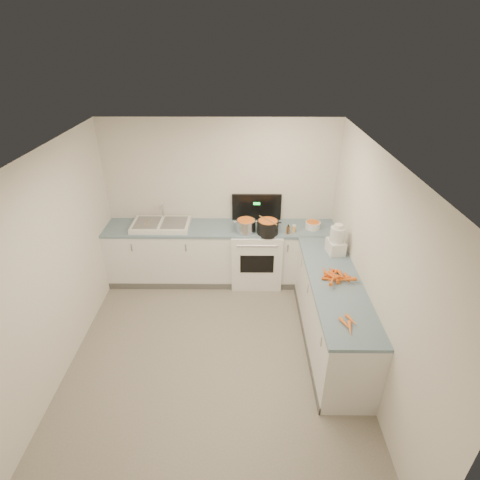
{
  "coord_description": "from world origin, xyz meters",
  "views": [
    {
      "loc": [
        0.34,
        -3.34,
        3.52
      ],
      "look_at": [
        0.3,
        1.1,
        1.05
      ],
      "focal_mm": 28.0,
      "sensor_mm": 36.0,
      "label": 1
    }
  ],
  "objects_px": {
    "sink": "(161,225)",
    "steel_pot": "(246,226)",
    "food_processor": "(336,241)",
    "stove": "(256,254)",
    "spice_jar": "(294,229)",
    "black_pot": "(268,228)",
    "mixing_bowl": "(313,225)",
    "extract_bottle": "(288,230)"
  },
  "relations": [
    {
      "from": "black_pot",
      "to": "mixing_bowl",
      "type": "distance_m",
      "value": 0.71
    },
    {
      "from": "sink",
      "to": "steel_pot",
      "type": "bearing_deg",
      "value": -6.48
    },
    {
      "from": "stove",
      "to": "sink",
      "type": "xyz_separation_m",
      "value": [
        -1.45,
        0.02,
        0.5
      ]
    },
    {
      "from": "food_processor",
      "to": "sink",
      "type": "bearing_deg",
      "value": 163.31
    },
    {
      "from": "extract_bottle",
      "to": "food_processor",
      "type": "height_order",
      "value": "food_processor"
    },
    {
      "from": "stove",
      "to": "steel_pot",
      "type": "xyz_separation_m",
      "value": [
        -0.17,
        -0.13,
        0.55
      ]
    },
    {
      "from": "stove",
      "to": "spice_jar",
      "type": "distance_m",
      "value": 0.76
    },
    {
      "from": "stove",
      "to": "black_pot",
      "type": "relative_size",
      "value": 4.39
    },
    {
      "from": "spice_jar",
      "to": "extract_bottle",
      "type": "bearing_deg",
      "value": -154.33
    },
    {
      "from": "sink",
      "to": "black_pot",
      "type": "bearing_deg",
      "value": -6.77
    },
    {
      "from": "mixing_bowl",
      "to": "black_pot",
      "type": "bearing_deg",
      "value": -166.75
    },
    {
      "from": "sink",
      "to": "spice_jar",
      "type": "relative_size",
      "value": 8.64
    },
    {
      "from": "spice_jar",
      "to": "food_processor",
      "type": "distance_m",
      "value": 0.77
    },
    {
      "from": "food_processor",
      "to": "extract_bottle",
      "type": "bearing_deg",
      "value": 136.51
    },
    {
      "from": "stove",
      "to": "spice_jar",
      "type": "relative_size",
      "value": 13.66
    },
    {
      "from": "stove",
      "to": "mixing_bowl",
      "type": "bearing_deg",
      "value": -0.86
    },
    {
      "from": "steel_pot",
      "to": "spice_jar",
      "type": "xyz_separation_m",
      "value": [
        0.71,
        -0.01,
        -0.03
      ]
    },
    {
      "from": "stove",
      "to": "extract_bottle",
      "type": "bearing_deg",
      "value": -22.06
    },
    {
      "from": "spice_jar",
      "to": "mixing_bowl",
      "type": "bearing_deg",
      "value": 22.92
    },
    {
      "from": "stove",
      "to": "black_pot",
      "type": "height_order",
      "value": "stove"
    },
    {
      "from": "spice_jar",
      "to": "food_processor",
      "type": "relative_size",
      "value": 0.24
    },
    {
      "from": "black_pot",
      "to": "sink",
      "type": "bearing_deg",
      "value": 173.23
    },
    {
      "from": "food_processor",
      "to": "stove",
      "type": "bearing_deg",
      "value": 144.63
    },
    {
      "from": "sink",
      "to": "mixing_bowl",
      "type": "bearing_deg",
      "value": -0.71
    },
    {
      "from": "black_pot",
      "to": "food_processor",
      "type": "relative_size",
      "value": 0.74
    },
    {
      "from": "steel_pot",
      "to": "mixing_bowl",
      "type": "relative_size",
      "value": 1.27
    },
    {
      "from": "stove",
      "to": "mixing_bowl",
      "type": "xyz_separation_m",
      "value": [
        0.84,
        -0.01,
        0.52
      ]
    },
    {
      "from": "food_processor",
      "to": "mixing_bowl",
      "type": "bearing_deg",
      "value": 104.51
    },
    {
      "from": "steel_pot",
      "to": "spice_jar",
      "type": "height_order",
      "value": "steel_pot"
    },
    {
      "from": "black_pot",
      "to": "food_processor",
      "type": "height_order",
      "value": "food_processor"
    },
    {
      "from": "sink",
      "to": "spice_jar",
      "type": "height_order",
      "value": "sink"
    },
    {
      "from": "black_pot",
      "to": "food_processor",
      "type": "distance_m",
      "value": 1.03
    },
    {
      "from": "sink",
      "to": "steel_pot",
      "type": "height_order",
      "value": "sink"
    },
    {
      "from": "mixing_bowl",
      "to": "extract_bottle",
      "type": "relative_size",
      "value": 1.92
    },
    {
      "from": "extract_bottle",
      "to": "spice_jar",
      "type": "distance_m",
      "value": 0.1
    },
    {
      "from": "stove",
      "to": "black_pot",
      "type": "distance_m",
      "value": 0.6
    },
    {
      "from": "sink",
      "to": "extract_bottle",
      "type": "distance_m",
      "value": 1.91
    },
    {
      "from": "black_pot",
      "to": "spice_jar",
      "type": "bearing_deg",
      "value": 5.24
    },
    {
      "from": "steel_pot",
      "to": "mixing_bowl",
      "type": "height_order",
      "value": "steel_pot"
    },
    {
      "from": "spice_jar",
      "to": "black_pot",
      "type": "bearing_deg",
      "value": -174.76
    },
    {
      "from": "sink",
      "to": "steel_pot",
      "type": "xyz_separation_m",
      "value": [
        1.28,
        -0.15,
        0.05
      ]
    },
    {
      "from": "sink",
      "to": "mixing_bowl",
      "type": "distance_m",
      "value": 2.29
    }
  ]
}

